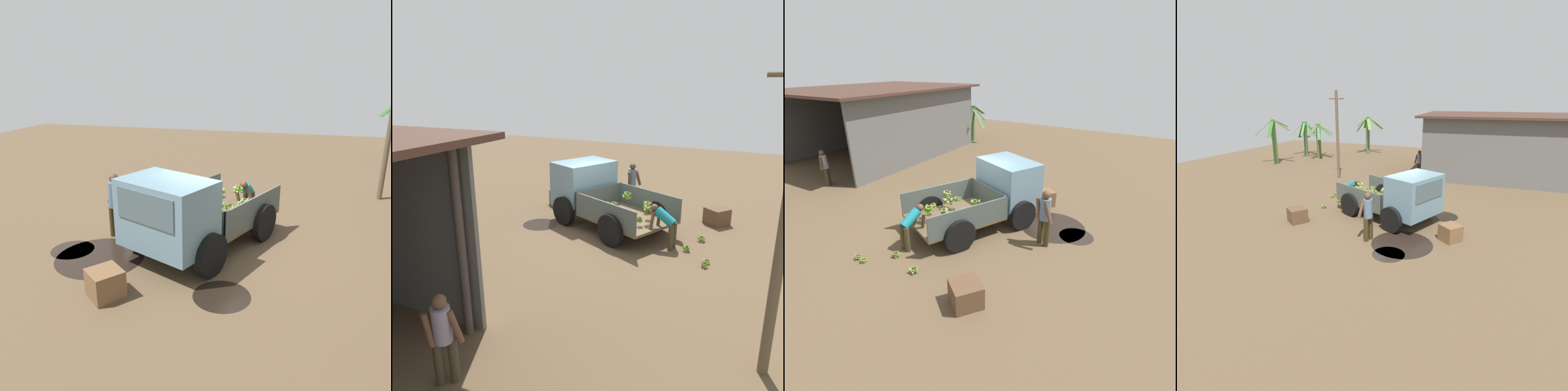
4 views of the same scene
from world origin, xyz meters
The scene contains 17 objects.
ground centered at (0.00, 0.00, 0.00)m, with size 36.00×36.00×0.00m, color brown.
mud_patch_0 centered at (2.26, 0.40, 0.00)m, with size 1.13×1.13×0.01m, color black.
mud_patch_1 centered at (1.24, -3.47, 0.00)m, with size 1.02×1.02×0.01m, color black.
mud_patch_2 centered at (1.42, -2.65, 0.00)m, with size 2.05×2.05×0.01m, color black.
cargo_truck centered at (0.92, -0.82, 1.04)m, with size 4.49×3.39×1.97m.
warehouse_shed centered at (4.99, 9.04, 2.70)m, with size 10.59×7.79×3.71m.
banana_palm_1 centered at (9.99, 6.51, 1.30)m, with size 2.65×2.41×2.33m.
banana_palm_3 centered at (10.68, 10.94, 1.32)m, with size 2.63×2.23×2.41m.
person_foreground_visitor centered at (0.25, -2.77, 0.94)m, with size 0.48×0.65×1.70m.
person_worker_loading centered at (-1.93, 0.29, 0.74)m, with size 0.79×0.63×1.22m.
person_bystander_near_shed centered at (-0.46, 6.90, 0.87)m, with size 0.52×0.47×1.56m.
banana_bunch_on_ground_0 centered at (-2.80, -0.61, 0.10)m, with size 0.24×0.25×0.18m.
banana_bunch_on_ground_1 centered at (-2.58, 0.29, 0.10)m, with size 0.22×0.24×0.19m.
banana_bunch_on_ground_2 centered at (-3.21, 1.06, 0.09)m, with size 0.18×0.19×0.16m.
banana_bunch_on_ground_3 centered at (-3.22, 0.82, 0.08)m, with size 0.19×0.19×0.14m.
wooden_crate_0 centered at (-2.94, -2.35, 0.28)m, with size 0.64×0.64×0.55m, color brown.
wooden_crate_1 centered at (2.84, -1.75, 0.28)m, with size 0.60×0.60×0.56m, color brown.
Camera 3 is at (-7.11, -5.50, 4.85)m, focal length 28.00 mm.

